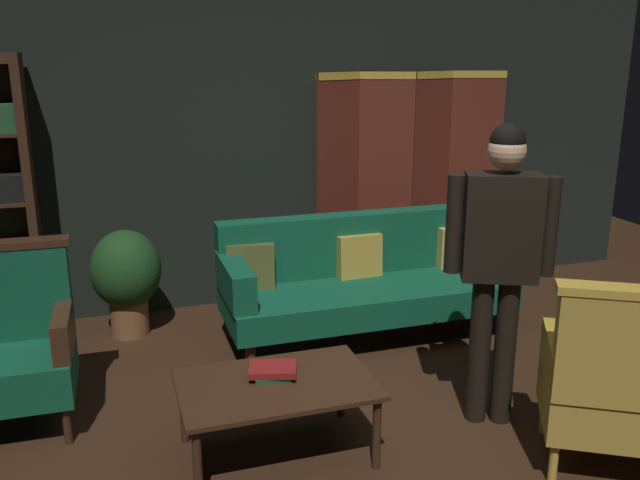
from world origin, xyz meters
name	(u,v)px	position (x,y,z in m)	size (l,w,h in m)	color
ground_plane	(366,448)	(0.00, 0.00, 0.00)	(10.00, 10.00, 0.00)	#331E11
back_wall	(258,135)	(0.00, 2.45, 1.40)	(7.20, 0.10, 2.80)	black
folding_screen	(408,181)	(1.26, 2.25, 0.99)	(1.72, 0.22, 1.90)	#5B2319
velvet_couch	(363,276)	(0.55, 1.45, 0.45)	(2.12, 0.78, 0.88)	#382114
coffee_table	(276,390)	(-0.46, 0.09, 0.37)	(1.00, 0.64, 0.42)	#382114
armchair_gilt_accent	(606,382)	(1.05, -0.53, 0.49)	(0.79, 0.79, 1.04)	gold
armchair_wing_left	(20,343)	(-1.74, 0.84, 0.49)	(0.60, 0.59, 1.04)	#382114
standing_figure	(500,249)	(0.78, 0.07, 1.03)	(0.55, 0.36, 1.70)	black
potted_plant	(126,275)	(-1.13, 1.97, 0.46)	(0.51, 0.51, 0.80)	brown
book_green_cloth	(273,375)	(-0.47, 0.16, 0.43)	(0.18, 0.17, 0.03)	#1E4C28
book_red_leather	(273,369)	(-0.47, 0.16, 0.46)	(0.24, 0.18, 0.04)	maroon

